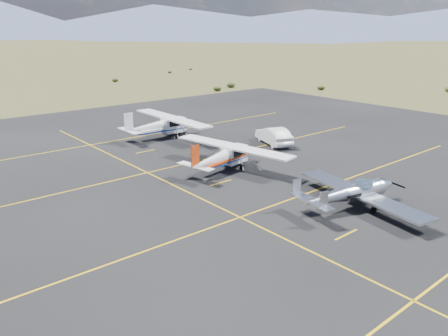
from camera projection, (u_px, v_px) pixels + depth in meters
name	position (u px, v px, depth m)	size (l,w,h in m)	color
ground	(329.00, 203.00, 28.60)	(1600.00, 1600.00, 0.00)	#383D1C
apron	(255.00, 176.00, 33.72)	(72.00, 72.00, 0.02)	black
aircraft_low_wing	(353.00, 193.00, 27.50)	(7.32, 10.09, 2.18)	silver
aircraft_cessna	(224.00, 156.00, 34.66)	(6.85, 11.02, 2.78)	white
aircraft_plain	(162.00, 125.00, 44.85)	(7.20, 12.01, 3.05)	white
sedan	(274.00, 136.00, 42.62)	(1.78, 5.11, 1.68)	white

